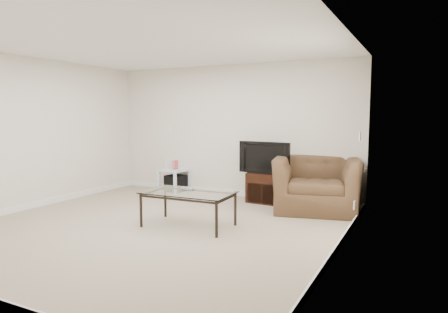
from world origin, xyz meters
The scene contains 18 objects.
floor centered at (0.00, 0.00, 0.00)m, with size 5.00×5.00×0.00m, color tan.
ceiling centered at (0.00, 0.00, 2.50)m, with size 5.00×5.00×0.00m, color white.
wall_back centered at (0.00, 2.50, 1.25)m, with size 5.00×0.02×2.50m, color silver.
wall_left centered at (-2.50, 0.00, 1.25)m, with size 0.02×5.00×2.50m, color silver.
wall_right centered at (2.50, 0.00, 1.25)m, with size 0.02×5.00×2.50m, color silver.
plate_back centered at (-1.40, 2.49, 1.25)m, with size 0.12×0.02×0.12m, color white.
plate_right_switch centered at (2.49, 1.60, 1.25)m, with size 0.02×0.09×0.13m, color white.
plate_right_outlet centered at (2.49, 1.30, 0.30)m, with size 0.02×0.08×0.12m, color white.
tv_stand centered at (0.86, 2.19, 0.27)m, with size 0.64×0.45×0.53m, color black, non-canonical shape.
dvd_player centered at (0.85, 2.15, 0.45)m, with size 0.38×0.26×0.05m, color black.
television centered at (0.85, 2.16, 0.81)m, with size 0.90×0.18×0.56m, color black.
side_table centered at (-1.18, 2.28, 0.23)m, with size 0.48×0.48×0.46m, color silver, non-canonical shape.
subwoofer centered at (-1.15, 2.30, 0.16)m, with size 0.34×0.34×0.34m, color black.
game_console centered at (-1.30, 2.28, 0.57)m, with size 0.05×0.15×0.21m, color white.
game_case centered at (-1.12, 2.25, 0.55)m, with size 0.05×0.13×0.18m, color #CC4C4C.
recliner centered at (1.78, 1.99, 0.58)m, with size 1.34×0.87×1.17m, color #482A19.
coffee_table centered at (0.42, 0.26, 0.24)m, with size 1.25×0.71×0.49m, color black, non-canonical shape.
remote centered at (0.31, 0.41, 0.50)m, with size 0.20×0.05×0.02m, color #B2B2B7.
Camera 1 is at (3.32, -4.40, 1.56)m, focal length 32.00 mm.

